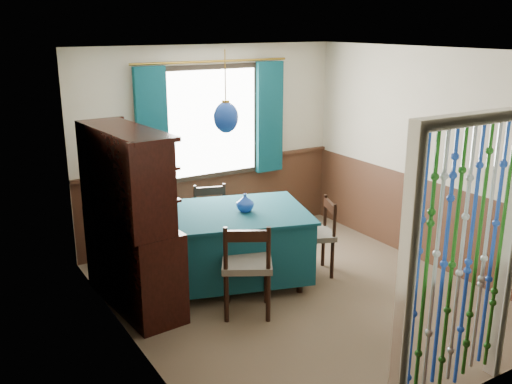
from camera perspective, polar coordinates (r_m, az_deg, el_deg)
floor at (r=6.11m, az=4.41°, el=-10.24°), size 4.00×4.00×0.00m
ceiling at (r=5.46m, az=5.00°, el=13.89°), size 4.00×4.00×0.00m
wall_back at (r=7.32m, az=-4.53°, el=4.71°), size 3.60×0.00×3.60m
wall_front at (r=4.29m, az=20.58°, el=-5.03°), size 3.60×0.00×3.60m
wall_left at (r=4.86m, az=-12.79°, el=-1.83°), size 0.00×4.00×4.00m
wall_right at (r=6.84m, az=17.03°, el=3.18°), size 0.00×4.00×4.00m
wainscot_back at (r=7.50m, az=-4.35°, el=-0.93°), size 3.60×0.00×3.60m
wainscot_front at (r=4.61m, az=19.47°, el=-13.69°), size 3.60×0.00×3.60m
wainscot_left at (r=5.15m, az=-12.10°, el=-9.75°), size 0.00×4.00×4.00m
wainscot_right at (r=7.03m, az=16.44°, el=-2.78°), size 0.00×4.00×4.00m
window at (r=7.22m, az=-4.41°, el=6.97°), size 1.32×0.12×1.42m
doorway at (r=4.39m, az=19.71°, el=-7.23°), size 1.16×0.12×2.18m
dining_table at (r=6.20m, az=-2.84°, el=-5.04°), size 1.96×1.61×0.82m
chair_near at (r=5.52m, az=-0.91°, el=-7.36°), size 0.64×0.63×0.96m
chair_far at (r=6.86m, az=-4.39°, el=-2.89°), size 0.54×0.53×0.88m
chair_left at (r=6.17m, az=-12.40°, el=-5.87°), size 0.54×0.55×0.82m
chair_right at (r=6.46m, az=6.08°, el=-4.25°), size 0.54×0.55×0.87m
sideboard at (r=5.80m, az=-12.34°, el=-5.34°), size 0.59×1.42×1.81m
pendant_lamp at (r=5.84m, az=-3.04°, el=7.49°), size 0.25×0.25×0.83m
vase_table at (r=6.06m, az=-1.10°, el=-1.13°), size 0.20×0.20×0.18m
bowl_shelf at (r=5.30m, az=-10.87°, el=-0.04°), size 0.27×0.27×0.05m
vase_sideboard at (r=5.98m, az=-13.01°, el=-0.89°), size 0.21×0.21×0.19m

